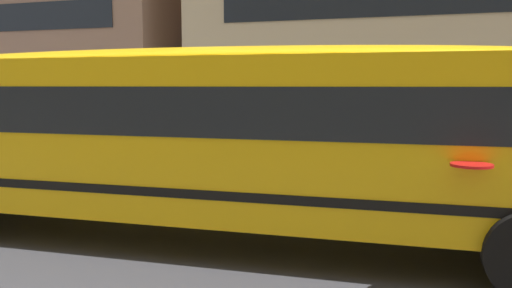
{
  "coord_description": "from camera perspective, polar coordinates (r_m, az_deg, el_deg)",
  "views": [
    {
      "loc": [
        4.18,
        -8.69,
        2.36
      ],
      "look_at": [
        1.6,
        -0.66,
        1.42
      ],
      "focal_mm": 36.95,
      "sensor_mm": 36.0,
      "label": 1
    }
  ],
  "objects": [
    {
      "name": "sidewalk_far",
      "position": [
        17.06,
        3.49,
        -1.56
      ],
      "size": [
        120.0,
        3.0,
        0.01
      ],
      "primitive_type": "cube",
      "color": "gray",
      "rests_on": "ground_plane"
    },
    {
      "name": "lane_centreline",
      "position": [
        9.92,
        -7.69,
        -7.42
      ],
      "size": [
        110.0,
        0.16,
        0.01
      ],
      "primitive_type": "cube",
      "color": "silver",
      "rests_on": "ground_plane"
    },
    {
      "name": "ground_plane",
      "position": [
        9.93,
        -7.69,
        -7.44
      ],
      "size": [
        400.0,
        400.0,
        0.0
      ],
      "primitive_type": "plane",
      "color": "#38383D"
    },
    {
      "name": "school_bus",
      "position": [
        7.93,
        -3.37,
        1.82
      ],
      "size": [
        13.11,
        3.13,
        2.91
      ],
      "rotation": [
        0.0,
        0.0,
        0.03
      ],
      "color": "yellow",
      "rests_on": "ground_plane"
    },
    {
      "name": "parked_car_silver_by_hydrant",
      "position": [
        17.88,
        -23.1,
        1.01
      ],
      "size": [
        3.96,
        2.0,
        1.64
      ],
      "rotation": [
        0.0,
        0.0,
        0.04
      ],
      "color": "#B7BABF",
      "rests_on": "ground_plane"
    }
  ]
}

